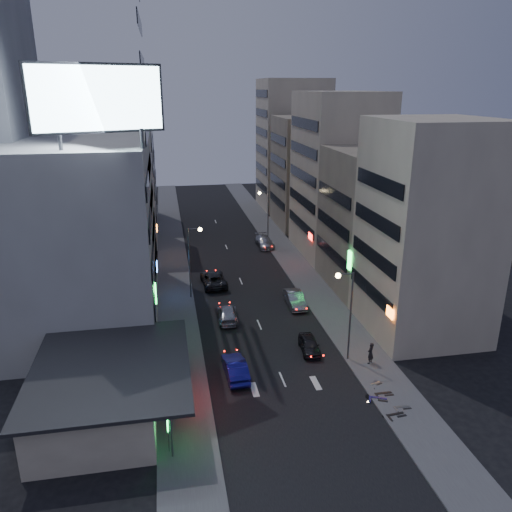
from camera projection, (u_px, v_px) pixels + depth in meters
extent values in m
plane|color=black|center=(295.00, 409.00, 36.73)|extent=(180.00, 180.00, 0.00)
cube|color=#4C4C4F|center=(174.00, 273.00, 63.27)|extent=(4.00, 120.00, 0.12)
cube|color=#4C4C4F|center=(296.00, 266.00, 66.03)|extent=(4.00, 120.00, 0.12)
cube|color=beige|center=(99.00, 393.00, 35.60)|extent=(8.00, 12.00, 3.60)
cube|color=black|center=(111.00, 367.00, 35.15)|extent=(11.00, 13.00, 0.25)
cube|color=black|center=(170.00, 370.00, 36.06)|extent=(0.12, 4.00, 0.90)
cube|color=#FF1E14|center=(171.00, 370.00, 36.08)|extent=(0.04, 3.70, 0.70)
cube|color=#B3B4AF|center=(80.00, 230.00, 49.53)|extent=(14.00, 24.00, 18.00)
cube|color=beige|center=(426.00, 230.00, 45.88)|extent=(10.00, 11.00, 20.00)
cube|color=tan|center=(379.00, 220.00, 57.32)|extent=(11.00, 12.00, 16.00)
cube|color=beige|center=(338.00, 175.00, 68.37)|extent=(10.00, 14.00, 22.00)
cube|color=#B3B4AF|center=(115.00, 177.00, 72.74)|extent=(11.00, 10.00, 20.00)
cube|color=gray|center=(120.00, 179.00, 85.56)|extent=(12.00, 10.00, 15.00)
cube|color=tan|center=(310.00, 172.00, 83.07)|extent=(11.00, 12.00, 18.00)
cube|color=beige|center=(292.00, 145.00, 95.23)|extent=(12.00, 12.00, 24.00)
cylinder|color=#595B60|center=(60.00, 140.00, 37.26)|extent=(0.30, 0.30, 1.50)
cylinder|color=#595B60|center=(142.00, 139.00, 38.29)|extent=(0.30, 0.30, 1.50)
cube|color=black|center=(98.00, 98.00, 36.83)|extent=(9.52, 3.75, 5.00)
cube|color=#BFECFF|center=(98.00, 99.00, 36.65)|extent=(9.04, 3.34, 4.60)
cylinder|color=#595B60|center=(350.00, 317.00, 42.08)|extent=(0.16, 0.16, 8.00)
cylinder|color=#595B60|center=(345.00, 274.00, 40.71)|extent=(1.40, 0.10, 0.10)
sphere|color=#FFD88C|center=(338.00, 276.00, 40.64)|extent=(0.44, 0.44, 0.44)
cylinder|color=#595B60|center=(189.00, 263.00, 54.81)|extent=(0.16, 0.16, 8.00)
cylinder|color=#595B60|center=(194.00, 229.00, 53.67)|extent=(1.40, 0.10, 0.10)
sphere|color=#FFD88C|center=(200.00, 229.00, 53.81)|extent=(0.44, 0.44, 0.44)
cylinder|color=#595B60|center=(268.00, 218.00, 73.74)|extent=(0.16, 0.16, 8.00)
cylinder|color=#595B60|center=(264.00, 192.00, 72.36)|extent=(1.40, 0.10, 0.10)
sphere|color=#FFD88C|center=(259.00, 193.00, 72.29)|extent=(0.44, 0.44, 0.44)
imported|color=black|center=(309.00, 345.00, 44.53)|extent=(1.85, 4.02, 1.33)
imported|color=#93989B|center=(295.00, 299.00, 53.85)|extent=(1.70, 4.74, 1.56)
imported|color=#222327|center=(213.00, 279.00, 59.42)|extent=(3.00, 5.96, 1.62)
imported|color=#ACAEB5|center=(265.00, 242.00, 73.82)|extent=(2.33, 5.38, 1.54)
imported|color=navy|center=(235.00, 368.00, 40.65)|extent=(1.87, 4.83, 1.57)
imported|color=#ACAEB5|center=(227.00, 314.00, 50.56)|extent=(2.27, 4.88, 1.38)
imported|color=black|center=(371.00, 353.00, 42.33)|extent=(0.83, 0.79, 1.91)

